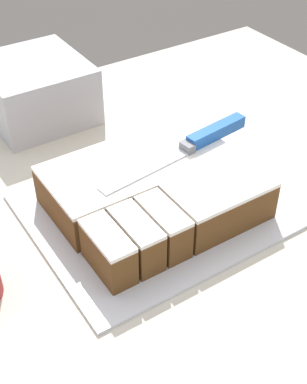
# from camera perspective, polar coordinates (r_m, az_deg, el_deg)

# --- Properties ---
(countertop) EXTENTS (1.40, 1.10, 0.89)m
(countertop) POSITION_cam_1_polar(r_m,az_deg,el_deg) (1.24, -0.78, -18.74)
(countertop) COLOR beige
(countertop) RESTS_ON ground_plane
(cake_board) EXTENTS (0.40, 0.35, 0.01)m
(cake_board) POSITION_cam_1_polar(r_m,az_deg,el_deg) (0.91, 0.00, -1.90)
(cake_board) COLOR silver
(cake_board) RESTS_ON countertop
(cake) EXTENTS (0.31, 0.26, 0.07)m
(cake) POSITION_cam_1_polar(r_m,az_deg,el_deg) (0.89, 0.07, 0.13)
(cake) COLOR brown
(cake) RESTS_ON cake_board
(knife) EXTENTS (0.31, 0.06, 0.02)m
(knife) POSITION_cam_1_polar(r_m,az_deg,el_deg) (0.94, 5.31, 5.70)
(knife) COLOR silver
(knife) RESTS_ON cake
(storage_box) EXTENTS (0.20, 0.22, 0.12)m
(storage_box) POSITION_cam_1_polar(r_m,az_deg,el_deg) (1.17, -12.46, 10.59)
(storage_box) COLOR #B2B2B7
(storage_box) RESTS_ON countertop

